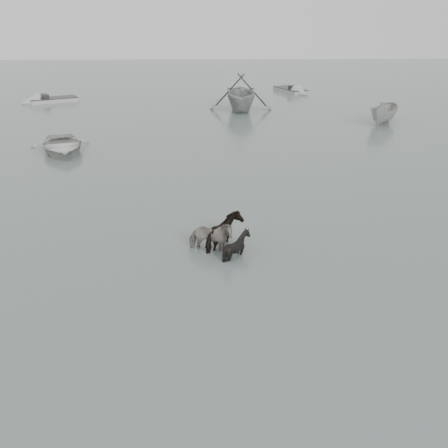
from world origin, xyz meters
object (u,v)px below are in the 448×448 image
(pony_pinto, at_px, (210,233))
(pony_black, at_px, (237,239))
(rowboat_lead, at_px, (61,144))
(pony_dark, at_px, (225,227))

(pony_pinto, bearing_deg, pony_black, -99.01)
(pony_black, bearing_deg, rowboat_lead, 30.05)
(pony_pinto, relative_size, rowboat_lead, 0.33)
(pony_black, relative_size, rowboat_lead, 0.25)
(pony_dark, bearing_deg, pony_pinto, 136.70)
(pony_pinto, bearing_deg, pony_dark, -39.39)
(pony_pinto, xyz_separation_m, pony_black, (0.87, -0.33, -0.06))
(pony_dark, distance_m, pony_black, 0.83)
(pony_pinto, distance_m, rowboat_lead, 15.57)
(pony_pinto, height_order, rowboat_lead, pony_pinto)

